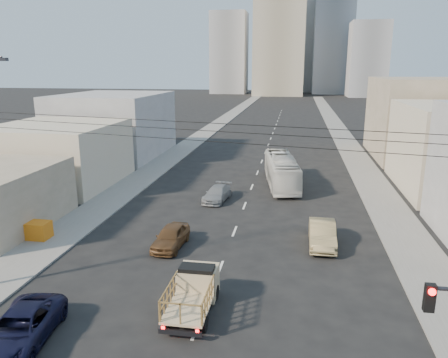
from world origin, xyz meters
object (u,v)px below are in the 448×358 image
(navy_pickup, at_px, (20,328))
(sedan_grey, at_px, (217,194))
(flatbed_pickup, at_px, (193,290))
(sedan_brown, at_px, (171,237))
(sedan_tan, at_px, (322,234))
(crate_stack, at_px, (36,230))
(city_bus, at_px, (281,171))

(navy_pickup, xyz_separation_m, sedan_grey, (4.53, 21.42, -0.09))
(flatbed_pickup, xyz_separation_m, sedan_brown, (-3.20, 7.21, -0.39))
(sedan_brown, distance_m, sedan_grey, 10.56)
(flatbed_pickup, height_order, sedan_tan, flatbed_pickup)
(flatbed_pickup, distance_m, crate_stack, 14.31)
(sedan_brown, height_order, sedan_tan, sedan_tan)
(sedan_brown, bearing_deg, city_bus, 71.64)
(city_bus, distance_m, sedan_tan, 14.98)
(navy_pickup, bearing_deg, sedan_grey, 70.62)
(navy_pickup, bearing_deg, crate_stack, 111.71)
(navy_pickup, distance_m, crate_stack, 12.17)
(navy_pickup, bearing_deg, sedan_brown, 65.32)
(flatbed_pickup, relative_size, sedan_grey, 1.02)
(sedan_grey, xyz_separation_m, crate_stack, (-10.46, -10.79, 0.06))
(sedan_brown, bearing_deg, navy_pickup, -104.26)
(navy_pickup, relative_size, crate_stack, 2.86)
(sedan_brown, relative_size, crate_stack, 2.30)
(city_bus, bearing_deg, sedan_brown, -119.71)
(flatbed_pickup, xyz_separation_m, sedan_grey, (-2.06, 17.71, -0.47))
(sedan_grey, height_order, crate_stack, crate_stack)
(navy_pickup, xyz_separation_m, sedan_brown, (3.39, 10.92, -0.01))
(sedan_tan, height_order, sedan_grey, sedan_tan)
(sedan_brown, distance_m, sedan_tan, 9.88)
(navy_pickup, relative_size, sedan_grey, 1.19)
(flatbed_pickup, bearing_deg, sedan_brown, 113.95)
(navy_pickup, relative_size, sedan_brown, 1.25)
(crate_stack, bearing_deg, flatbed_pickup, -28.93)
(sedan_grey, bearing_deg, navy_pickup, -94.71)
(city_bus, bearing_deg, sedan_grey, -139.67)
(city_bus, height_order, sedan_grey, city_bus)
(sedan_grey, distance_m, crate_stack, 15.03)
(flatbed_pickup, distance_m, navy_pickup, 7.57)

